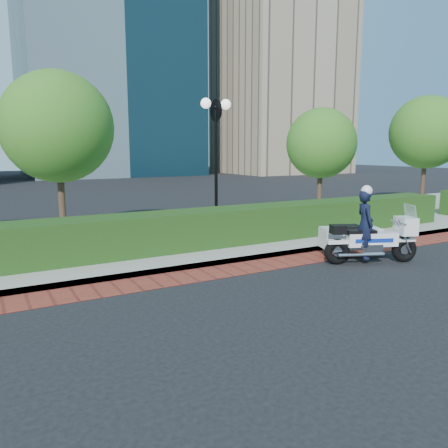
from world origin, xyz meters
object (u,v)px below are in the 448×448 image
tree_d (427,132)px  police_motorcycle (362,234)px  tree_c (321,144)px  lamppost (216,145)px  tree_b (57,127)px

tree_d → police_motorcycle: (-10.22, -5.80, -2.94)m
tree_c → police_motorcycle: (-3.72, -5.80, -2.38)m
lamppost → tree_d: tree_d is taller
police_motorcycle → tree_d: bearing=51.6°
lamppost → police_motorcycle: lamppost is taller
tree_b → tree_d: 16.50m
tree_b → tree_d: (16.50, 0.00, 0.18)m
tree_b → police_motorcycle: tree_b is taller
lamppost → tree_b: 4.71m
lamppost → tree_b: bearing=163.9°
lamppost → tree_b: (-4.50, 1.30, 0.48)m
tree_b → police_motorcycle: size_ratio=2.13×
tree_b → police_motorcycle: bearing=-42.7°
tree_c → police_motorcycle: 7.29m
tree_d → tree_b: bearing=180.0°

